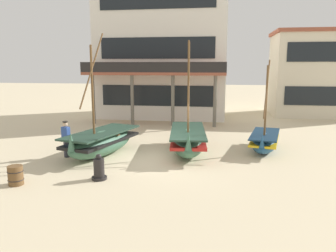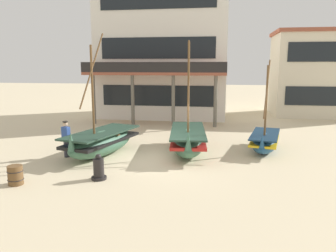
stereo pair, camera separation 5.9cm
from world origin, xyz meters
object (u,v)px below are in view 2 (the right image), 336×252
(harbor_building_annex, at_px, (319,74))
(wooden_barrel, at_px, (15,175))
(fishing_boat_centre_large, at_px, (188,140))
(fisherman_by_hull, at_px, (66,139))
(fishing_boat_far_right, at_px, (265,141))
(capstan_winch, at_px, (99,169))
(harbor_building_main, at_px, (164,50))
(fishing_boat_near_left, at_px, (102,142))

(harbor_building_annex, bearing_deg, wooden_barrel, -128.14)
(fishing_boat_centre_large, bearing_deg, fisherman_by_hull, -163.21)
(fishing_boat_far_right, xyz_separation_m, fisherman_by_hull, (-9.21, -2.57, 0.33))
(fishing_boat_centre_large, distance_m, capstan_winch, 5.24)
(fishing_boat_centre_large, xyz_separation_m, harbor_building_main, (-3.17, 11.70, 4.79))
(wooden_barrel, bearing_deg, harbor_building_main, 81.84)
(fishing_boat_far_right, bearing_deg, wooden_barrel, -146.16)
(fishing_boat_centre_large, height_order, wooden_barrel, fishing_boat_centre_large)
(capstan_winch, bearing_deg, fishing_boat_near_left, 108.34)
(fishing_boat_far_right, bearing_deg, capstan_winch, -141.54)
(fishing_boat_near_left, relative_size, harbor_building_main, 0.52)
(fisherman_by_hull, distance_m, wooden_barrel, 3.74)
(fishing_boat_centre_large, relative_size, wooden_barrel, 7.64)
(fishing_boat_centre_large, xyz_separation_m, capstan_winch, (-2.90, -4.35, -0.24))
(fishing_boat_near_left, bearing_deg, fisherman_by_hull, -157.29)
(fisherman_by_hull, xyz_separation_m, harbor_building_main, (2.29, 13.35, 4.58))
(fishing_boat_centre_large, relative_size, harbor_building_annex, 0.70)
(wooden_barrel, xyz_separation_m, harbor_building_annex, (15.25, 19.42, 3.17))
(fishing_boat_centre_large, distance_m, fishing_boat_far_right, 3.86)
(fishing_boat_far_right, distance_m, wooden_barrel, 11.27)
(fisherman_by_hull, bearing_deg, fishing_boat_far_right, 15.59)
(fishing_boat_centre_large, relative_size, harbor_building_main, 0.49)
(capstan_winch, relative_size, harbor_building_main, 0.09)
(capstan_winch, relative_size, wooden_barrel, 1.39)
(fishing_boat_near_left, height_order, harbor_building_main, harbor_building_main)
(fishing_boat_far_right, relative_size, fisherman_by_hull, 2.65)
(harbor_building_main, height_order, harbor_building_annex, harbor_building_main)
(fisherman_by_hull, bearing_deg, wooden_barrel, -92.38)
(fishing_boat_centre_large, height_order, harbor_building_main, harbor_building_main)
(fisherman_by_hull, distance_m, harbor_building_main, 14.30)
(fishing_boat_far_right, relative_size, wooden_barrel, 6.38)
(fishing_boat_centre_large, distance_m, harbor_building_annex, 17.28)
(fishing_boat_near_left, relative_size, fishing_boat_far_right, 1.26)
(wooden_barrel, relative_size, harbor_building_annex, 0.09)
(fishing_boat_near_left, height_order, fisherman_by_hull, fishing_boat_near_left)
(capstan_winch, height_order, harbor_building_main, harbor_building_main)
(wooden_barrel, height_order, harbor_building_annex, harbor_building_annex)
(wooden_barrel, bearing_deg, fishing_boat_near_left, 69.43)
(capstan_winch, bearing_deg, fishing_boat_far_right, 38.46)
(fishing_boat_near_left, distance_m, capstan_winch, 3.51)
(fishing_boat_centre_large, bearing_deg, capstan_winch, -123.65)
(fishing_boat_centre_large, bearing_deg, harbor_building_main, 105.17)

